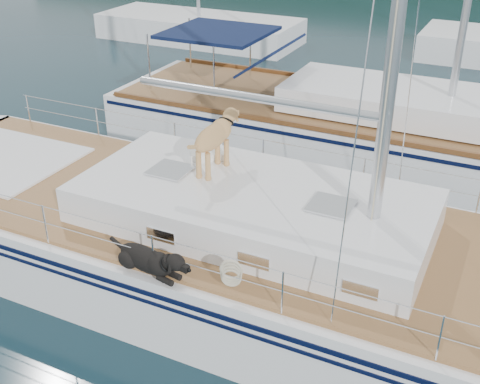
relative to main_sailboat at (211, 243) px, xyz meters
The scene contains 4 objects.
ground 0.68m from the main_sailboat, behind, with size 120.00×120.00×0.00m, color black.
main_sailboat is the anchor object (origin of this frame).
neighbor_sailboat 5.94m from the main_sailboat, 86.55° to the left, with size 11.00×3.50×13.30m.
bg_boat_west 16.17m from the main_sailboat, 120.02° to the left, with size 8.00×3.00×11.65m.
Camera 1 is at (4.03, -7.08, 5.87)m, focal length 45.00 mm.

